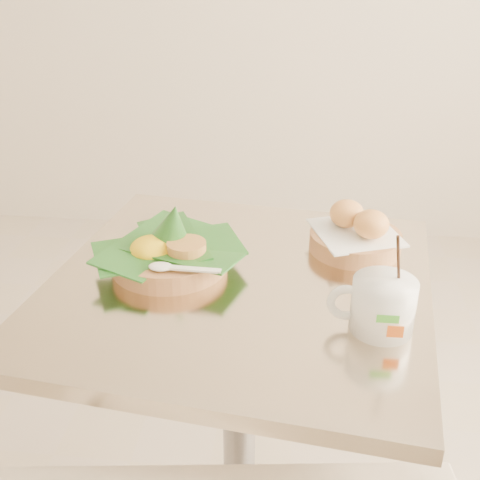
# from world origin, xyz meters

# --- Properties ---
(cafe_table) EXTENTS (0.78, 0.78, 0.75)m
(cafe_table) POSITION_xyz_m (0.11, 0.00, 0.53)
(cafe_table) COLOR gray
(cafe_table) RESTS_ON floor
(rice_basket) EXTENTS (0.28, 0.28, 0.14)m
(rice_basket) POSITION_xyz_m (-0.03, 0.04, 0.79)
(rice_basket) COLOR tan
(rice_basket) RESTS_ON cafe_table
(bread_basket) EXTENTS (0.20, 0.20, 0.10)m
(bread_basket) POSITION_xyz_m (0.33, 0.15, 0.78)
(bread_basket) COLOR tan
(bread_basket) RESTS_ON cafe_table
(coffee_mug) EXTENTS (0.14, 0.11, 0.18)m
(coffee_mug) POSITION_xyz_m (0.36, -0.13, 0.80)
(coffee_mug) COLOR white
(coffee_mug) RESTS_ON cafe_table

